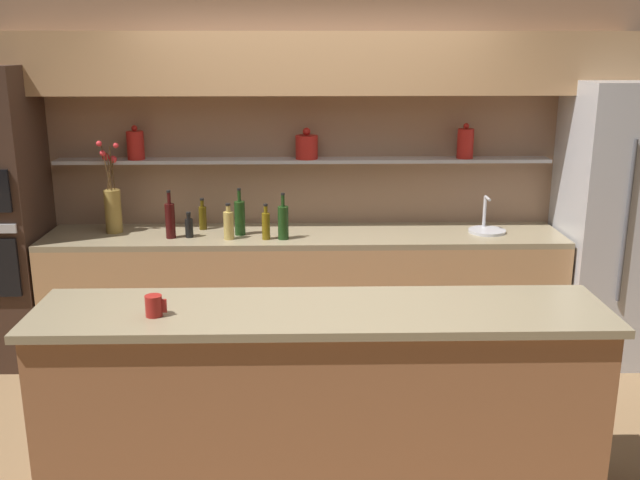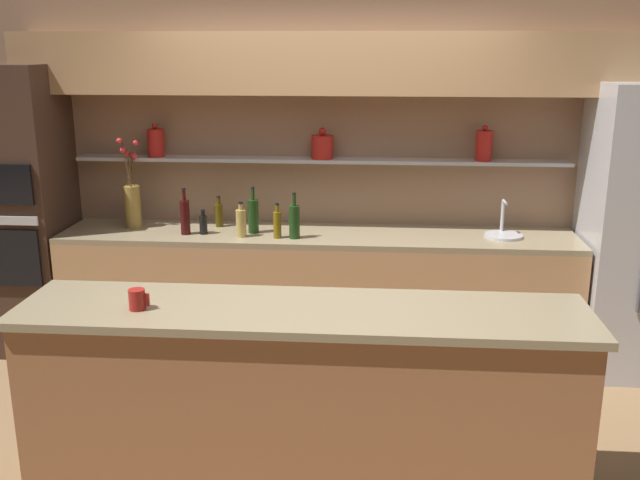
{
  "view_description": "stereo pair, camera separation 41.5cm",
  "coord_description": "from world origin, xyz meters",
  "views": [
    {
      "loc": [
        -0.08,
        -3.64,
        2.21
      ],
      "look_at": [
        0.01,
        0.37,
        1.11
      ],
      "focal_mm": 40.0,
      "sensor_mm": 36.0,
      "label": 1
    },
    {
      "loc": [
        0.34,
        -3.63,
        2.21
      ],
      "look_at": [
        0.01,
        0.37,
        1.11
      ],
      "focal_mm": 40.0,
      "sensor_mm": 36.0,
      "label": 2
    }
  ],
  "objects": [
    {
      "name": "ground_plane",
      "position": [
        0.0,
        0.0,
        0.0
      ],
      "size": [
        12.0,
        12.0,
        0.0
      ],
      "primitive_type": "plane",
      "color": "olive"
    },
    {
      "name": "back_wall_unit",
      "position": [
        -0.0,
        1.53,
        1.55
      ],
      "size": [
        5.2,
        0.44,
        2.6
      ],
      "color": "#937056",
      "rests_on": "ground_plane"
    },
    {
      "name": "island_counter",
      "position": [
        0.0,
        -0.51,
        0.51
      ],
      "size": [
        2.71,
        0.61,
        1.02
      ],
      "color": "#99603D",
      "rests_on": "ground_plane"
    },
    {
      "name": "bottle_spirit_2",
      "position": [
        -0.6,
        1.1,
        1.02
      ],
      "size": [
        0.07,
        0.07,
        0.25
      ],
      "color": "tan",
      "rests_on": "back_counter_unit"
    },
    {
      "name": "bottle_oil_4",
      "position": [
        -0.34,
        1.09,
        1.02
      ],
      "size": [
        0.06,
        0.06,
        0.25
      ],
      "color": "brown",
      "rests_on": "back_counter_unit"
    },
    {
      "name": "back_counter_unit",
      "position": [
        -0.08,
        1.24,
        0.46
      ],
      "size": [
        3.65,
        0.62,
        0.92
      ],
      "color": "tan",
      "rests_on": "ground_plane"
    },
    {
      "name": "bottle_wine_3",
      "position": [
        -0.53,
        1.22,
        1.05
      ],
      "size": [
        0.07,
        0.07,
        0.33
      ],
      "color": "#193814",
      "rests_on": "back_counter_unit"
    },
    {
      "name": "bottle_wine_1",
      "position": [
        -1.0,
        1.14,
        1.05
      ],
      "size": [
        0.07,
        0.07,
        0.34
      ],
      "color": "#380C0C",
      "rests_on": "back_counter_unit"
    },
    {
      "name": "bottle_wine_0",
      "position": [
        -0.22,
        1.09,
        1.04
      ],
      "size": [
        0.07,
        0.07,
        0.32
      ],
      "color": "#193814",
      "rests_on": "back_counter_unit"
    },
    {
      "name": "oven_tower",
      "position": [
        -2.26,
        1.24,
        1.04
      ],
      "size": [
        0.68,
        0.64,
        2.09
      ],
      "color": "#3D281E",
      "rests_on": "ground_plane"
    },
    {
      "name": "flower_vase",
      "position": [
        -1.43,
        1.31,
        1.12
      ],
      "size": [
        0.14,
        0.14,
        0.66
      ],
      "color": "olive",
      "rests_on": "back_counter_unit"
    },
    {
      "name": "coffee_mug",
      "position": [
        -0.76,
        -0.59,
        1.07
      ],
      "size": [
        0.1,
        0.08,
        0.1
      ],
      "color": "maroon",
      "rests_on": "island_counter"
    },
    {
      "name": "sink_fixture",
      "position": [
        1.23,
        1.25,
        0.95
      ],
      "size": [
        0.26,
        0.26,
        0.25
      ],
      "color": "#B7B7BC",
      "rests_on": "back_counter_unit"
    },
    {
      "name": "bottle_oil_5",
      "position": [
        -0.81,
        1.38,
        1.01
      ],
      "size": [
        0.06,
        0.06,
        0.23
      ],
      "color": "#47380A",
      "rests_on": "back_counter_unit"
    },
    {
      "name": "bottle_sauce_6",
      "position": [
        -0.88,
        1.15,
        0.99
      ],
      "size": [
        0.06,
        0.06,
        0.18
      ],
      "color": "black",
      "rests_on": "back_counter_unit"
    }
  ]
}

